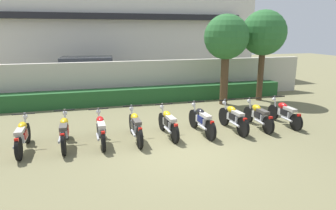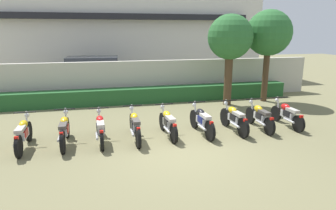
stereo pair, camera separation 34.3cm
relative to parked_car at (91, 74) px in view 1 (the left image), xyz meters
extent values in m
plane|color=olive|center=(2.23, -9.23, -0.94)|extent=(60.00, 60.00, 0.00)
cube|color=silver|center=(2.23, 5.65, 2.80)|extent=(18.34, 6.00, 7.47)
cube|color=black|center=(2.23, 2.40, 3.17)|extent=(15.41, 0.50, 0.36)
cube|color=#BCB7A8|center=(2.23, -2.66, 0.00)|extent=(17.42, 0.30, 1.87)
cube|color=#235628|center=(2.23, -3.36, -0.59)|extent=(13.94, 0.70, 0.70)
cube|color=black|center=(0.05, 0.00, -0.20)|extent=(4.63, 2.19, 1.00)
cube|color=#2D333D|center=(-0.15, 0.01, 0.63)|extent=(2.82, 1.91, 0.65)
cylinder|color=black|center=(1.69, 0.80, -0.60)|extent=(0.70, 0.27, 0.68)
cylinder|color=black|center=(1.55, -1.05, -0.60)|extent=(0.70, 0.27, 0.68)
cylinder|color=black|center=(-1.45, 1.04, -0.60)|extent=(0.70, 0.27, 0.68)
cylinder|color=black|center=(-1.59, -0.80, -0.60)|extent=(0.70, 0.27, 0.68)
cylinder|color=#4C3823|center=(5.73, -4.60, 0.22)|extent=(0.35, 0.35, 2.31)
sphere|color=#2D6B33|center=(5.73, -4.60, 2.06)|extent=(1.94, 1.94, 1.94)
cylinder|color=#4C3823|center=(7.73, -4.34, 0.28)|extent=(0.28, 0.28, 2.44)
sphere|color=#2D6B33|center=(7.73, -4.34, 2.23)|extent=(2.06, 2.06, 2.06)
cylinder|color=black|center=(-2.02, -7.46, -0.63)|extent=(0.09, 0.61, 0.60)
cylinder|color=black|center=(-2.01, -8.72, -0.63)|extent=(0.09, 0.61, 0.60)
cube|color=silver|center=(-2.01, -8.14, -0.48)|extent=(0.20, 0.60, 0.22)
ellipsoid|color=yellow|center=(-2.01, -7.97, -0.25)|extent=(0.22, 0.44, 0.22)
cube|color=#B2ADA3|center=(-2.01, -8.37, -0.27)|extent=(0.20, 0.52, 0.10)
cube|color=red|center=(-2.01, -8.82, -0.35)|extent=(0.10, 0.08, 0.08)
cylinder|color=silver|center=(-2.02, -7.55, -0.31)|extent=(0.05, 0.23, 0.65)
cylinder|color=black|center=(-2.02, -7.64, 0.01)|extent=(0.60, 0.04, 0.04)
sphere|color=silver|center=(-2.02, -7.44, -0.13)|extent=(0.14, 0.14, 0.14)
cylinder|color=silver|center=(-2.13, -8.39, -0.61)|extent=(0.07, 0.55, 0.07)
cube|color=#A51414|center=(-2.01, -8.19, -0.43)|extent=(0.24, 0.36, 0.20)
cylinder|color=black|center=(-0.91, -7.41, -0.62)|extent=(0.09, 0.64, 0.64)
cylinder|color=black|center=(-0.91, -8.70, -0.62)|extent=(0.09, 0.64, 0.64)
cube|color=silver|center=(-0.91, -8.10, -0.47)|extent=(0.20, 0.60, 0.22)
ellipsoid|color=yellow|center=(-0.91, -7.93, -0.24)|extent=(0.22, 0.44, 0.22)
cube|color=#4C4742|center=(-0.91, -8.33, -0.26)|extent=(0.20, 0.52, 0.10)
cube|color=red|center=(-0.91, -8.80, -0.34)|extent=(0.10, 0.08, 0.08)
cylinder|color=silver|center=(-0.91, -7.50, -0.30)|extent=(0.05, 0.23, 0.65)
cylinder|color=black|center=(-0.91, -7.59, 0.02)|extent=(0.60, 0.04, 0.04)
sphere|color=silver|center=(-0.91, -7.39, -0.12)|extent=(0.14, 0.14, 0.14)
cylinder|color=silver|center=(-1.03, -8.35, -0.60)|extent=(0.07, 0.55, 0.07)
cube|color=#A51414|center=(-0.91, -8.15, -0.42)|extent=(0.24, 0.36, 0.20)
cylinder|color=black|center=(0.08, -7.44, -0.64)|extent=(0.11, 0.59, 0.59)
cylinder|color=black|center=(0.12, -8.71, -0.64)|extent=(0.11, 0.59, 0.59)
cube|color=silver|center=(0.10, -8.13, -0.49)|extent=(0.22, 0.61, 0.22)
ellipsoid|color=red|center=(0.10, -7.96, -0.26)|extent=(0.24, 0.45, 0.22)
cube|color=beige|center=(0.11, -8.36, -0.28)|extent=(0.22, 0.53, 0.10)
cube|color=red|center=(0.13, -8.81, -0.36)|extent=(0.10, 0.08, 0.08)
cylinder|color=silver|center=(0.08, -7.53, -0.32)|extent=(0.06, 0.23, 0.65)
cylinder|color=black|center=(0.08, -7.62, 0.00)|extent=(0.60, 0.06, 0.04)
sphere|color=silver|center=(0.08, -7.42, -0.14)|extent=(0.14, 0.14, 0.14)
cylinder|color=silver|center=(-0.01, -8.38, -0.62)|extent=(0.09, 0.55, 0.07)
cube|color=black|center=(0.10, -8.18, -0.44)|extent=(0.25, 0.37, 0.20)
cylinder|color=black|center=(1.11, -7.42, -0.62)|extent=(0.10, 0.64, 0.63)
cylinder|color=black|center=(1.13, -8.76, -0.62)|extent=(0.10, 0.64, 0.63)
cube|color=silver|center=(1.12, -8.14, -0.47)|extent=(0.21, 0.60, 0.22)
ellipsoid|color=yellow|center=(1.12, -7.97, -0.24)|extent=(0.23, 0.44, 0.22)
cube|color=#4C4742|center=(1.13, -8.37, -0.26)|extent=(0.21, 0.52, 0.10)
cube|color=red|center=(1.14, -8.86, -0.34)|extent=(0.10, 0.08, 0.08)
cylinder|color=silver|center=(1.12, -7.51, -0.30)|extent=(0.05, 0.23, 0.65)
cylinder|color=black|center=(1.12, -7.60, 0.02)|extent=(0.60, 0.05, 0.04)
sphere|color=silver|center=(1.11, -7.40, -0.12)|extent=(0.14, 0.14, 0.14)
cylinder|color=silver|center=(1.01, -8.40, -0.60)|extent=(0.08, 0.55, 0.07)
cube|color=black|center=(1.13, -8.19, -0.42)|extent=(0.25, 0.36, 0.20)
cylinder|color=black|center=(2.14, -7.40, -0.64)|extent=(0.12, 0.60, 0.59)
cylinder|color=black|center=(2.21, -8.63, -0.64)|extent=(0.12, 0.60, 0.59)
cube|color=silver|center=(2.18, -8.06, -0.49)|extent=(0.23, 0.61, 0.22)
ellipsoid|color=yellow|center=(2.17, -7.89, -0.26)|extent=(0.24, 0.45, 0.22)
cube|color=#B2ADA3|center=(2.19, -8.29, -0.28)|extent=(0.23, 0.53, 0.10)
cube|color=red|center=(2.22, -8.73, -0.36)|extent=(0.10, 0.09, 0.08)
cylinder|color=silver|center=(2.14, -7.49, -0.32)|extent=(0.06, 0.23, 0.65)
cylinder|color=black|center=(2.15, -7.58, 0.00)|extent=(0.60, 0.07, 0.04)
sphere|color=silver|center=(2.14, -7.38, -0.14)|extent=(0.14, 0.14, 0.14)
cylinder|color=silver|center=(2.07, -8.32, -0.62)|extent=(0.10, 0.55, 0.07)
cube|color=black|center=(2.18, -8.11, -0.44)|extent=(0.26, 0.37, 0.20)
cylinder|color=black|center=(3.24, -7.43, -0.62)|extent=(0.13, 0.64, 0.63)
cylinder|color=black|center=(3.32, -8.71, -0.62)|extent=(0.13, 0.64, 0.63)
cube|color=silver|center=(3.28, -8.12, -0.47)|extent=(0.23, 0.61, 0.22)
ellipsoid|color=black|center=(3.27, -7.95, -0.24)|extent=(0.25, 0.45, 0.22)
cube|color=beige|center=(3.30, -8.35, -0.26)|extent=(0.23, 0.53, 0.10)
cube|color=red|center=(3.32, -8.81, -0.34)|extent=(0.10, 0.09, 0.08)
cylinder|color=silver|center=(3.25, -7.52, -0.30)|extent=(0.06, 0.23, 0.65)
cylinder|color=black|center=(3.25, -7.61, 0.02)|extent=(0.60, 0.07, 0.04)
sphere|color=silver|center=(3.24, -7.41, -0.12)|extent=(0.14, 0.14, 0.14)
cylinder|color=silver|center=(3.18, -8.38, -0.60)|extent=(0.10, 0.55, 0.07)
cube|color=navy|center=(3.28, -8.17, -0.42)|extent=(0.26, 0.37, 0.20)
cylinder|color=black|center=(4.36, -7.48, -0.62)|extent=(0.12, 0.64, 0.64)
cylinder|color=black|center=(4.42, -8.70, -0.62)|extent=(0.12, 0.64, 0.64)
cube|color=silver|center=(4.39, -8.14, -0.47)|extent=(0.23, 0.61, 0.22)
ellipsoid|color=yellow|center=(4.39, -7.97, -0.24)|extent=(0.24, 0.45, 0.22)
cube|color=#B2ADA3|center=(4.40, -8.37, -0.26)|extent=(0.22, 0.53, 0.10)
cube|color=red|center=(4.42, -8.80, -0.34)|extent=(0.10, 0.08, 0.08)
cylinder|color=silver|center=(4.37, -7.57, -0.30)|extent=(0.06, 0.23, 0.65)
cylinder|color=black|center=(4.37, -7.66, 0.02)|extent=(0.60, 0.06, 0.04)
sphere|color=silver|center=(4.36, -7.46, -0.12)|extent=(0.14, 0.14, 0.14)
cylinder|color=silver|center=(4.28, -8.39, -0.60)|extent=(0.10, 0.55, 0.07)
cube|color=black|center=(4.40, -8.19, -0.42)|extent=(0.26, 0.37, 0.20)
cylinder|color=black|center=(5.38, -7.39, -0.64)|extent=(0.10, 0.59, 0.58)
cylinder|color=black|center=(5.35, -8.68, -0.64)|extent=(0.10, 0.59, 0.58)
cube|color=silver|center=(5.36, -8.08, -0.49)|extent=(0.21, 0.60, 0.22)
ellipsoid|color=yellow|center=(5.36, -7.91, -0.26)|extent=(0.23, 0.45, 0.22)
cube|color=#4C4742|center=(5.35, -8.31, -0.28)|extent=(0.21, 0.52, 0.10)
cube|color=red|center=(5.34, -8.78, -0.36)|extent=(0.10, 0.08, 0.08)
cylinder|color=silver|center=(5.38, -7.48, -0.32)|extent=(0.06, 0.23, 0.65)
cylinder|color=black|center=(5.37, -7.57, 0.00)|extent=(0.60, 0.05, 0.04)
sphere|color=silver|center=(5.38, -7.37, -0.14)|extent=(0.14, 0.14, 0.14)
cylinder|color=silver|center=(5.23, -8.33, -0.62)|extent=(0.08, 0.55, 0.07)
cube|color=black|center=(5.36, -8.13, -0.44)|extent=(0.25, 0.37, 0.20)
cylinder|color=black|center=(6.44, -7.34, -0.65)|extent=(0.09, 0.57, 0.57)
cylinder|color=black|center=(6.44, -8.63, -0.65)|extent=(0.09, 0.57, 0.57)
cube|color=silver|center=(6.44, -8.04, -0.50)|extent=(0.20, 0.60, 0.22)
ellipsoid|color=red|center=(6.44, -7.87, -0.27)|extent=(0.22, 0.44, 0.22)
cube|color=#B2ADA3|center=(6.44, -8.27, -0.29)|extent=(0.20, 0.52, 0.10)
cube|color=red|center=(6.44, -8.73, -0.37)|extent=(0.10, 0.08, 0.08)
cylinder|color=silver|center=(6.44, -7.43, -0.33)|extent=(0.05, 0.23, 0.65)
cylinder|color=black|center=(6.44, -7.52, -0.01)|extent=(0.60, 0.04, 0.04)
sphere|color=silver|center=(6.44, -7.32, -0.15)|extent=(0.14, 0.14, 0.14)
cylinder|color=silver|center=(6.32, -8.29, -0.63)|extent=(0.07, 0.55, 0.07)
cube|color=black|center=(6.44, -8.09, -0.45)|extent=(0.24, 0.36, 0.20)
camera|label=1|loc=(-0.18, -16.54, 2.31)|focal=31.50mm
camera|label=2|loc=(0.15, -16.62, 2.31)|focal=31.50mm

